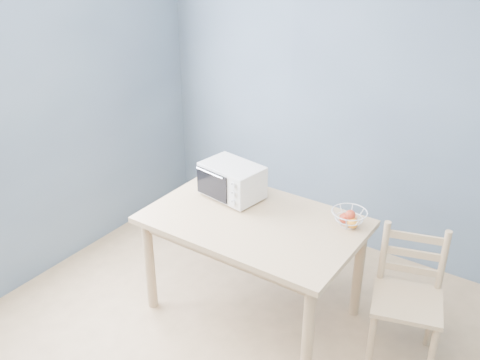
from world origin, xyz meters
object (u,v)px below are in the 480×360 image
Objects in this scene: dining_table at (253,232)px; toaster_oven at (230,180)px; fruit_basket at (350,218)px; dining_chair at (407,299)px.

dining_table is 3.05× the size of toaster_oven.
toaster_oven is at bearing 150.42° from dining_table.
dining_chair reaches higher than fruit_basket.
dining_chair is (0.46, -0.11, -0.38)m from fruit_basket.
dining_table is at bearing -20.67° from toaster_oven.
toaster_oven reaches higher than dining_table.
toaster_oven is 0.87m from fruit_basket.
toaster_oven is at bearing 163.35° from dining_chair.
dining_chair is at bearing 8.65° from toaster_oven.
fruit_basket reaches higher than dining_table.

